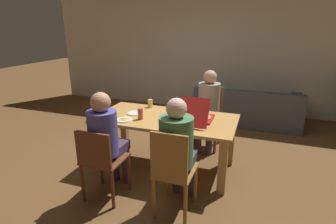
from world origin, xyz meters
TOP-DOWN VIEW (x-y plane):
  - ground_plane at (0.00, 0.00)m, footprint 20.00×20.00m
  - back_wall at (0.00, 2.94)m, footprint 7.75×0.12m
  - dining_table at (0.00, 0.00)m, footprint 1.84×0.92m
  - chair_0 at (-0.41, -0.94)m, footprint 0.43×0.42m
  - person_0 at (-0.41, -0.79)m, footprint 0.32×0.53m
  - chair_1 at (0.41, 0.92)m, footprint 0.38×0.46m
  - person_1 at (0.41, 0.78)m, footprint 0.33×0.49m
  - chair_2 at (0.41, -0.92)m, footprint 0.38×0.46m
  - person_2 at (0.41, -0.77)m, footprint 0.34×0.52m
  - pizza_box_0 at (0.42, 0.03)m, footprint 0.37×0.58m
  - plate_0 at (-0.45, 0.01)m, footprint 0.22×0.22m
  - plate_1 at (-0.46, -0.28)m, footprint 0.22×0.22m
  - drinking_glass_0 at (0.21, -0.29)m, footprint 0.07×0.07m
  - drinking_glass_1 at (-0.28, -0.17)m, footprint 0.07×0.07m
  - drinking_glass_2 at (-0.70, -0.34)m, footprint 0.07×0.07m
  - drinking_glass_3 at (-0.37, 0.36)m, footprint 0.07×0.07m
  - couch at (0.93, 2.19)m, footprint 2.00×0.89m

SIDE VIEW (x-z plane):
  - ground_plane at x=0.00m, z-range 0.00..0.00m
  - couch at x=0.93m, z-range -0.09..0.64m
  - chair_1 at x=0.41m, z-range 0.02..0.98m
  - chair_0 at x=-0.41m, z-range 0.07..0.93m
  - chair_2 at x=0.41m, z-range 0.04..1.00m
  - dining_table at x=0.00m, z-range 0.24..0.97m
  - person_0 at x=-0.41m, z-range 0.11..1.34m
  - person_2 at x=0.41m, z-range 0.11..1.35m
  - plate_0 at x=-0.45m, z-range 0.73..0.74m
  - plate_1 at x=-0.46m, z-range 0.72..0.75m
  - person_1 at x=0.41m, z-range 0.11..1.36m
  - pizza_box_0 at x=0.42m, z-range 0.61..0.94m
  - drinking_glass_2 at x=-0.70m, z-range 0.73..0.84m
  - drinking_glass_3 at x=-0.37m, z-range 0.73..0.84m
  - drinking_glass_0 at x=0.21m, z-range 0.73..0.86m
  - drinking_glass_1 at x=-0.28m, z-range 0.73..0.87m
  - back_wall at x=0.00m, z-range 0.00..2.97m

